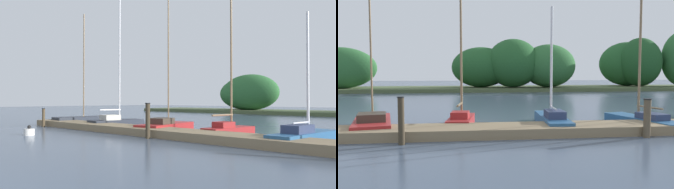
{
  "view_description": "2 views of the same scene",
  "coord_description": "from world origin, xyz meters",
  "views": [
    {
      "loc": [
        6.73,
        -0.11,
        1.67
      ],
      "look_at": [
        -5.15,
        12.34,
        1.95
      ],
      "focal_mm": 36.52,
      "sensor_mm": 36.0,
      "label": 1
    },
    {
      "loc": [
        -2.13,
        -1.13,
        2.38
      ],
      "look_at": [
        -0.43,
        12.38,
        1.41
      ],
      "focal_mm": 36.45,
      "sensor_mm": 36.0,
      "label": 2
    }
  ],
  "objects": [
    {
      "name": "sailboat_3",
      "position": [
        -2.22,
        13.45,
        0.43
      ],
      "size": [
        1.24,
        3.09,
        7.58
      ],
      "rotation": [
        0.0,
        0.0,
        1.46
      ],
      "color": "maroon",
      "rests_on": "ground"
    },
    {
      "name": "mooring_piling_1",
      "position": [
        -4.1,
        9.98,
        0.78
      ],
      "size": [
        0.23,
        0.23,
        1.55
      ],
      "color": "#3D3323",
      "rests_on": "ground"
    },
    {
      "name": "sailboat_5",
      "position": [
        5.42,
        12.48,
        0.32
      ],
      "size": [
        1.88,
        4.35,
        6.22
      ],
      "rotation": [
        0.0,
        0.0,
        1.8
      ],
      "color": "#285684",
      "rests_on": "ground"
    },
    {
      "name": "mooring_piling_2",
      "position": [
        4.32,
        10.1,
        0.7
      ],
      "size": [
        0.29,
        0.29,
        1.39
      ],
      "color": "brown",
      "rests_on": "ground"
    },
    {
      "name": "sailboat_4",
      "position": [
        1.59,
        12.84,
        0.33
      ],
      "size": [
        1.24,
        4.43,
        5.07
      ],
      "rotation": [
        0.0,
        0.0,
        1.5
      ],
      "color": "#285684",
      "rests_on": "ground"
    },
    {
      "name": "far_shore",
      "position": [
        5.68,
        39.13,
        2.7
      ],
      "size": [
        64.48,
        8.0,
        7.33
      ],
      "color": "#4C5B38",
      "rests_on": "ground"
    },
    {
      "name": "sailboat_2",
      "position": [
        -5.71,
        12.83,
        0.31
      ],
      "size": [
        2.11,
        4.23,
        7.13
      ],
      "rotation": [
        0.0,
        0.0,
        1.78
      ],
      "color": "maroon",
      "rests_on": "ground"
    },
    {
      "name": "dock_pier",
      "position": [
        0.0,
        11.18,
        0.17
      ],
      "size": [
        30.49,
        1.8,
        0.35
      ],
      "color": "#847051",
      "rests_on": "ground"
    }
  ]
}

